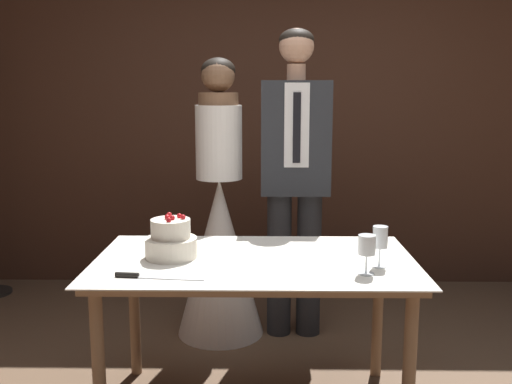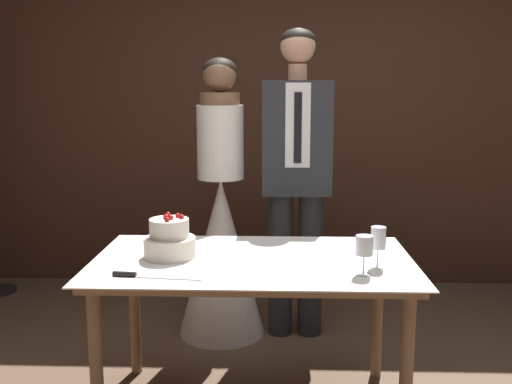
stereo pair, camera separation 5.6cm
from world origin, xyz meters
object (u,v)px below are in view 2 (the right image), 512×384
Objects in this scene: wine_glass_near at (378,240)px; wine_glass_middle at (364,248)px; cake_knife at (139,275)px; bride at (221,237)px; tiered_cake at (170,240)px; cake_table at (253,276)px; groom at (296,170)px.

wine_glass_near is 0.13m from wine_glass_middle.
bride is at bearing 84.55° from cake_knife.
wine_glass_middle is at bearing 9.93° from cake_knife.
wine_glass_near is (1.02, 0.17, 0.12)m from cake_knife.
cake_knife is at bearing -103.96° from tiered_cake.
tiered_cake is 0.95m from wine_glass_near.
wine_glass_middle is (0.48, -0.21, 0.20)m from cake_table.
cake_knife is 1.38m from groom.
groom is at bearing 102.74° from wine_glass_middle.
bride is at bearing 104.73° from cake_table.
wine_glass_near is 1.28m from bride.
cake_table is 6.11× the size of tiered_cake.
cake_knife is 2.07× the size of wine_glass_near.
cake_knife is at bearing -121.04° from groom.
cake_table is at bearing 155.78° from wine_glass_middle.
cake_table is at bearing -104.74° from groom.
wine_glass_middle is at bearing -77.26° from groom.
groom reaches higher than wine_glass_near.
tiered_cake reaches higher than wine_glass_near.
cake_table is 8.02× the size of wine_glass_near.
wine_glass_near is 1.05m from groom.
wine_glass_near is 1.08× the size of wine_glass_middle.
groom is (0.23, 0.87, 0.38)m from cake_table.
bride is (0.23, 1.15, -0.13)m from cake_knife.
bride reaches higher than wine_glass_middle.
tiered_cake is at bearing 177.08° from cake_table.
cake_knife is 1.18m from bride.
tiered_cake is at bearing -100.58° from bride.
cake_table is at bearing 36.99° from cake_knife.
wine_glass_near is at bearing 53.13° from wine_glass_middle.
wine_glass_middle is 0.09× the size of groom.
wine_glass_near is 0.11× the size of bride.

